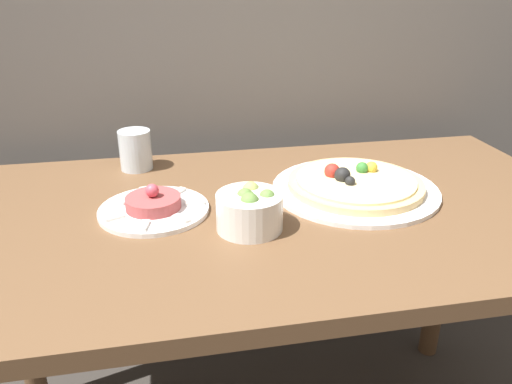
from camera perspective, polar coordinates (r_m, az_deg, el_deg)
The scene contains 5 objects.
dining_table at distance 1.09m, azimuth 1.62°, elevation -6.61°, with size 1.40×0.75×0.76m.
pizza_plate at distance 1.14m, azimuth 11.22°, elevation 0.77°, with size 0.37×0.37×0.06m.
tartare_plate at distance 1.04m, azimuth -11.62°, elevation -1.64°, with size 0.23×0.23×0.06m.
small_bowl at distance 0.95m, azimuth -0.71°, elevation -2.05°, with size 0.13×0.13×0.08m.
drinking_glass at distance 1.27m, azimuth -13.61°, elevation 4.70°, with size 0.08×0.08×0.10m.
Camera 1 is at (-0.21, -0.54, 1.22)m, focal length 35.00 mm.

